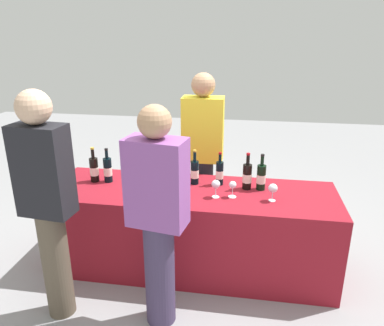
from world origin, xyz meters
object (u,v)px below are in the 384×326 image
(wine_glass_3, at_px, (273,189))
(wine_bottle_1, at_px, (108,170))
(wine_glass_0, at_px, (183,182))
(wine_bottle_4, at_px, (220,173))
(wine_glass_1, at_px, (216,185))
(wine_bottle_6, at_px, (261,177))
(server_pouring, at_px, (203,152))
(guest_0, at_px, (47,200))
(wine_bottle_2, at_px, (166,173))
(wine_bottle_3, at_px, (194,172))
(wine_bottle_0, at_px, (94,169))
(wine_glass_2, at_px, (233,186))
(wine_bottle_5, at_px, (247,176))
(guest_1, at_px, (158,214))

(wine_glass_3, bearing_deg, wine_bottle_1, 172.99)
(wine_glass_0, distance_m, wine_glass_3, 0.74)
(wine_bottle_4, xyz_separation_m, wine_glass_1, (-0.01, -0.27, 0.00))
(wine_bottle_6, bearing_deg, server_pouring, 141.26)
(wine_bottle_1, distance_m, wine_bottle_6, 1.36)
(wine_bottle_4, xyz_separation_m, wine_glass_0, (-0.28, -0.26, -0.00))
(wine_bottle_4, relative_size, guest_0, 0.18)
(wine_bottle_1, xyz_separation_m, wine_bottle_6, (1.36, 0.04, -0.00))
(wine_bottle_2, height_order, wine_glass_0, wine_bottle_2)
(wine_bottle_3, height_order, server_pouring, server_pouring)
(wine_bottle_0, relative_size, guest_0, 0.19)
(wine_bottle_3, relative_size, wine_glass_3, 2.14)
(wine_bottle_0, bearing_deg, wine_bottle_1, 5.04)
(wine_bottle_2, height_order, wine_glass_1, wine_bottle_2)
(wine_bottle_0, distance_m, wine_glass_0, 0.86)
(wine_bottle_2, relative_size, wine_glass_2, 2.28)
(wine_bottle_1, xyz_separation_m, wine_bottle_3, (0.78, 0.08, -0.00))
(wine_bottle_6, height_order, wine_glass_1, wine_bottle_6)
(wine_bottle_2, xyz_separation_m, guest_0, (-0.65, -0.83, 0.08))
(wine_bottle_2, relative_size, wine_bottle_6, 0.99)
(wine_glass_3, distance_m, server_pouring, 0.94)
(wine_bottle_4, bearing_deg, wine_bottle_3, -175.94)
(wine_bottle_0, xyz_separation_m, wine_bottle_6, (1.49, 0.05, 0.00))
(wine_bottle_6, xyz_separation_m, wine_glass_3, (0.09, -0.22, -0.01))
(wine_bottle_5, relative_size, wine_glass_0, 2.19)
(wine_glass_2, height_order, server_pouring, server_pouring)
(wine_bottle_0, bearing_deg, wine_bottle_4, 5.20)
(wine_bottle_0, height_order, server_pouring, server_pouring)
(server_pouring, distance_m, guest_0, 1.60)
(wine_glass_1, height_order, wine_glass_3, wine_glass_1)
(wine_bottle_6, relative_size, wine_glass_2, 2.29)
(wine_bottle_4, height_order, wine_bottle_5, wine_bottle_5)
(wine_bottle_0, distance_m, wine_bottle_4, 1.13)
(wine_bottle_5, xyz_separation_m, server_pouring, (-0.45, 0.46, 0.05))
(wine_bottle_0, bearing_deg, wine_bottle_6, 1.89)
(wine_glass_1, bearing_deg, wine_glass_3, 0.46)
(wine_bottle_0, bearing_deg, wine_glass_3, -6.06)
(wine_bottle_0, height_order, wine_bottle_1, wine_bottle_0)
(wine_glass_2, bearing_deg, wine_bottle_0, 173.38)
(wine_bottle_3, xyz_separation_m, wine_glass_0, (-0.06, -0.24, -0.00))
(wine_bottle_4, xyz_separation_m, guest_0, (-1.12, -0.91, 0.08))
(wine_bottle_2, xyz_separation_m, wine_glass_2, (0.59, -0.17, -0.01))
(wine_bottle_1, xyz_separation_m, wine_glass_0, (0.72, -0.16, -0.01))
(wine_bottle_5, xyz_separation_m, wine_bottle_6, (0.12, 0.00, -0.00))
(wine_bottle_1, xyz_separation_m, guest_1, (0.66, -0.78, 0.01))
(wine_bottle_3, xyz_separation_m, guest_0, (-0.89, -0.90, 0.08))
(wine_bottle_4, bearing_deg, guest_0, -140.72)
(wine_bottle_2, bearing_deg, wine_glass_1, -22.93)
(wine_bottle_3, height_order, guest_1, guest_1)
(wine_glass_2, relative_size, server_pouring, 0.08)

